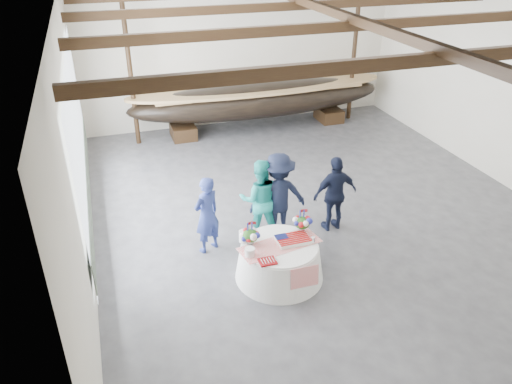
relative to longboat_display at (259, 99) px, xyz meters
name	(u,v)px	position (x,y,z in m)	size (l,w,h in m)	color
floor	(314,206)	(-0.32, -5.10, -0.98)	(10.00, 12.00, 0.01)	#3D3D42
wall_back	(241,52)	(-0.32, 0.90, 1.27)	(10.00, 0.02, 4.50)	silver
wall_left	(75,143)	(-5.32, -5.10, 1.27)	(0.02, 12.00, 4.50)	silver
wall_right	(511,93)	(4.68, -5.10, 1.27)	(0.02, 12.00, 4.50)	silver
ceiling	(328,3)	(-0.32, -5.10, 3.52)	(10.00, 12.00, 0.01)	white
pavilion_structure	(308,22)	(-0.32, -4.24, 3.02)	(9.80, 11.76, 4.50)	black
open_bay	(80,144)	(-5.27, -4.10, 0.85)	(0.03, 7.00, 3.20)	silver
longboat_display	(259,99)	(0.00, 0.00, 0.00)	(8.18, 1.64, 1.53)	black
banquet_table	(279,261)	(-2.02, -7.31, -0.62)	(1.65, 1.65, 0.71)	white
tabletop_items	(276,234)	(-2.04, -7.15, -0.12)	(1.59, 0.97, 0.40)	red
guest_woman_blue	(207,215)	(-3.08, -6.04, -0.16)	(0.60, 0.39, 1.63)	navy
guest_woman_teal	(260,199)	(-1.93, -5.86, -0.10)	(0.85, 0.66, 1.75)	teal
guest_man_left	(278,195)	(-1.55, -5.92, -0.05)	(1.20, 0.69, 1.85)	black
guest_man_right	(335,194)	(-0.33, -6.09, -0.14)	(0.99, 0.41, 1.69)	black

